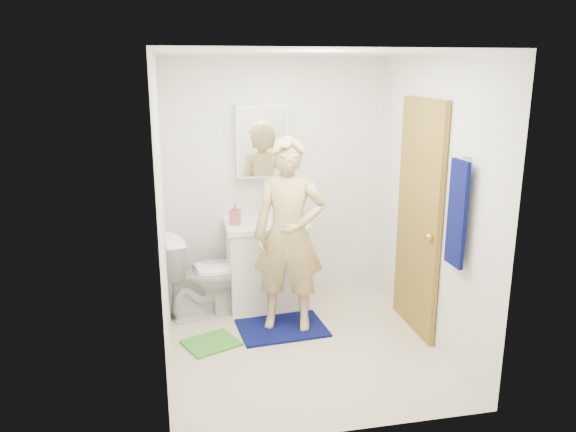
% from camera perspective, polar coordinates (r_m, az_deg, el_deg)
% --- Properties ---
extents(floor, '(2.20, 2.40, 0.02)m').
position_cam_1_polar(floor, '(4.92, 1.46, -13.05)').
color(floor, beige).
rests_on(floor, ground).
extents(ceiling, '(2.20, 2.40, 0.02)m').
position_cam_1_polar(ceiling, '(4.34, 1.67, 16.42)').
color(ceiling, white).
rests_on(ceiling, ground).
extents(wall_back, '(2.20, 0.02, 2.40)m').
position_cam_1_polar(wall_back, '(5.64, -1.25, 3.70)').
color(wall_back, silver).
rests_on(wall_back, ground).
extents(wall_front, '(2.20, 0.02, 2.40)m').
position_cam_1_polar(wall_front, '(3.36, 6.26, -4.20)').
color(wall_front, silver).
rests_on(wall_front, ground).
extents(wall_left, '(0.02, 2.40, 2.40)m').
position_cam_1_polar(wall_left, '(4.37, -12.77, 0.01)').
color(wall_left, silver).
rests_on(wall_left, ground).
extents(wall_right, '(0.02, 2.40, 2.40)m').
position_cam_1_polar(wall_right, '(4.85, 14.44, 1.37)').
color(wall_right, silver).
rests_on(wall_right, ground).
extents(vanity_cabinet, '(0.75, 0.55, 0.80)m').
position_cam_1_polar(vanity_cabinet, '(5.55, -2.18, -5.08)').
color(vanity_cabinet, white).
rests_on(vanity_cabinet, floor).
extents(countertop, '(0.79, 0.59, 0.05)m').
position_cam_1_polar(countertop, '(5.42, -2.22, -0.85)').
color(countertop, white).
rests_on(countertop, vanity_cabinet).
extents(sink_basin, '(0.40, 0.40, 0.03)m').
position_cam_1_polar(sink_basin, '(5.41, -2.22, -0.70)').
color(sink_basin, white).
rests_on(sink_basin, countertop).
extents(faucet, '(0.03, 0.03, 0.12)m').
position_cam_1_polar(faucet, '(5.56, -2.53, 0.48)').
color(faucet, silver).
rests_on(faucet, countertop).
extents(medicine_cabinet, '(0.50, 0.12, 0.70)m').
position_cam_1_polar(medicine_cabinet, '(5.48, -2.69, 7.60)').
color(medicine_cabinet, white).
rests_on(medicine_cabinet, wall_back).
extents(mirror_panel, '(0.46, 0.01, 0.66)m').
position_cam_1_polar(mirror_panel, '(5.42, -2.59, 7.52)').
color(mirror_panel, white).
rests_on(mirror_panel, wall_back).
extents(door, '(0.05, 0.80, 2.05)m').
position_cam_1_polar(door, '(5.00, 13.11, -0.20)').
color(door, olive).
rests_on(door, ground).
extents(door_knob, '(0.07, 0.07, 0.07)m').
position_cam_1_polar(door_knob, '(4.73, 14.21, -2.09)').
color(door_knob, gold).
rests_on(door_knob, door).
extents(towel, '(0.03, 0.24, 0.80)m').
position_cam_1_polar(towel, '(4.31, 16.80, 0.22)').
color(towel, '#080E50').
rests_on(towel, wall_right).
extents(towel_hook, '(0.06, 0.02, 0.02)m').
position_cam_1_polar(towel_hook, '(4.25, 17.70, 5.74)').
color(towel_hook, silver).
rests_on(towel_hook, wall_right).
extents(toilet, '(0.87, 0.61, 0.81)m').
position_cam_1_polar(toilet, '(5.38, -8.41, -5.86)').
color(toilet, white).
rests_on(toilet, floor).
extents(bath_mat, '(0.81, 0.61, 0.02)m').
position_cam_1_polar(bath_mat, '(5.17, -0.62, -11.30)').
color(bath_mat, '#080E50').
rests_on(bath_mat, floor).
extents(green_rug, '(0.54, 0.50, 0.02)m').
position_cam_1_polar(green_rug, '(4.96, -7.81, -12.66)').
color(green_rug, green).
rests_on(green_rug, floor).
extents(soap_dispenser, '(0.12, 0.12, 0.21)m').
position_cam_1_polar(soap_dispenser, '(5.32, -5.38, 0.24)').
color(soap_dispenser, '#AD5154').
rests_on(soap_dispenser, countertop).
extents(toothbrush_cup, '(0.15, 0.15, 0.11)m').
position_cam_1_polar(toothbrush_cup, '(5.56, 0.63, 0.40)').
color(toothbrush_cup, '#8A408E').
rests_on(toothbrush_cup, countertop).
extents(man, '(0.72, 0.58, 1.71)m').
position_cam_1_polar(man, '(4.88, 0.09, -1.94)').
color(man, tan).
rests_on(man, bath_mat).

